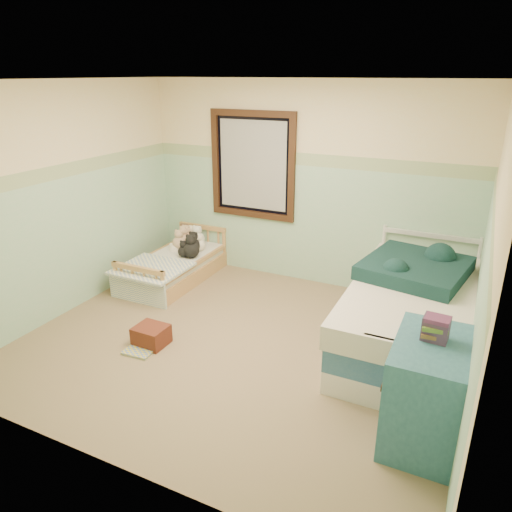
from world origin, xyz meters
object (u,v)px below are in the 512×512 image
at_px(plush_floor_tan, 137,280).
at_px(dresser, 426,392).
at_px(plush_floor_cream, 176,262).
at_px(floor_book, 139,351).
at_px(red_pillow, 151,335).
at_px(toddler_bed_frame, 175,272).
at_px(twin_bed_frame, 408,337).

height_order(plush_floor_tan, dresser, dresser).
relative_size(plush_floor_tan, dresser, 0.29).
bearing_deg(plush_floor_cream, dresser, -28.36).
distance_m(plush_floor_tan, floor_book, 1.51).
relative_size(plush_floor_tan, red_pillow, 0.73).
height_order(toddler_bed_frame, twin_bed_frame, twin_bed_frame).
relative_size(toddler_bed_frame, floor_book, 5.36).
distance_m(toddler_bed_frame, red_pillow, 1.61).
height_order(toddler_bed_frame, plush_floor_cream, plush_floor_cream).
bearing_deg(twin_bed_frame, floor_book, -152.10).
bearing_deg(plush_floor_tan, twin_bed_frame, 1.28).
relative_size(dresser, floor_book, 2.88).
xyz_separation_m(twin_bed_frame, dresser, (0.29, -1.25, 0.29)).
height_order(dresser, floor_book, dresser).
bearing_deg(dresser, plush_floor_cream, 151.64).
distance_m(plush_floor_tan, red_pillow, 1.38).
relative_size(toddler_bed_frame, plush_floor_cream, 5.59).
bearing_deg(red_pillow, toddler_bed_frame, 116.31).
bearing_deg(dresser, twin_bed_frame, 102.99).
bearing_deg(toddler_bed_frame, dresser, -26.11).
relative_size(plush_floor_cream, dresser, 0.33).
distance_m(plush_floor_cream, dresser, 3.96).
bearing_deg(red_pillow, plush_floor_cream, 117.02).
bearing_deg(plush_floor_tan, dresser, -18.19).
height_order(plush_floor_cream, plush_floor_tan, plush_floor_cream).
height_order(plush_floor_cream, red_pillow, plush_floor_cream).
xyz_separation_m(plush_floor_tan, twin_bed_frame, (3.29, 0.07, -0.01)).
relative_size(plush_floor_tan, twin_bed_frame, 0.11).
xyz_separation_m(dresser, red_pillow, (-2.62, 0.19, -0.30)).
relative_size(plush_floor_cream, red_pillow, 0.85).
bearing_deg(dresser, floor_book, 179.82).
xyz_separation_m(plush_floor_cream, plush_floor_tan, (-0.10, -0.70, -0.02)).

